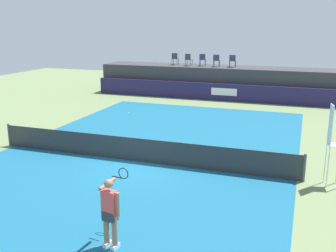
{
  "coord_description": "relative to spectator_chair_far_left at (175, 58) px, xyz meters",
  "views": [
    {
      "loc": [
        6.01,
        -13.49,
        5.3
      ],
      "look_at": [
        0.56,
        2.0,
        1.0
      ],
      "focal_mm": 42.2,
      "sensor_mm": 36.0,
      "label": 1
    }
  ],
  "objects": [
    {
      "name": "spectator_chair_center",
      "position": [
        2.18,
        -0.09,
        0.0
      ],
      "size": [
        0.48,
        0.48,
        0.89
      ],
      "color": "#2D3D56",
      "rests_on": "spectator_platform"
    },
    {
      "name": "umpire_chair",
      "position": [
        10.55,
        -15.38,
        -1.11
      ],
      "size": [
        0.51,
        0.51,
        2.76
      ],
      "color": "white",
      "rests_on": "ground"
    },
    {
      "name": "net_post_far",
      "position": [
        9.77,
        -15.35,
        -2.19
      ],
      "size": [
        0.1,
        0.1,
        1.0
      ],
      "primitive_type": "cylinder",
      "color": "#4C4C51",
      "rests_on": "ground"
    },
    {
      "name": "spectator_platform",
      "position": [
        3.57,
        -0.05,
        -1.59
      ],
      "size": [
        18.0,
        2.8,
        2.2
      ],
      "primitive_type": "cube",
      "color": "#38383D",
      "rests_on": "ground"
    },
    {
      "name": "spectator_chair_right",
      "position": [
        3.3,
        -0.4,
        0.0
      ],
      "size": [
        0.46,
        0.46,
        0.89
      ],
      "color": "#2D3D56",
      "rests_on": "spectator_platform"
    },
    {
      "name": "ground_plane",
      "position": [
        3.57,
        -12.35,
        -2.69
      ],
      "size": [
        48.0,
        48.0,
        0.0
      ],
      "primitive_type": "plane",
      "color": "#6B7F51"
    },
    {
      "name": "spectator_chair_far_right",
      "position": [
        4.46,
        -0.3,
        0.0
      ],
      "size": [
        0.47,
        0.47,
        0.89
      ],
      "color": "#2D3D56",
      "rests_on": "spectator_platform"
    },
    {
      "name": "sponsor_wall",
      "position": [
        3.58,
        -1.85,
        -2.09
      ],
      "size": [
        18.0,
        0.22,
        1.2
      ],
      "color": "#231E4C",
      "rests_on": "ground"
    },
    {
      "name": "tennis_net",
      "position": [
        3.57,
        -15.35,
        -2.22
      ],
      "size": [
        12.4,
        0.02,
        0.95
      ],
      "primitive_type": "cube",
      "color": "#2D2D2D",
      "rests_on": "ground"
    },
    {
      "name": "court_inner",
      "position": [
        3.57,
        -15.35,
        -2.69
      ],
      "size": [
        12.0,
        22.0,
        0.0
      ],
      "primitive_type": "cube",
      "color": "#16597A",
      "rests_on": "ground"
    },
    {
      "name": "tennis_ball",
      "position": [
        -0.34,
        -7.81,
        -2.66
      ],
      "size": [
        0.07,
        0.07,
        0.07
      ],
      "primitive_type": "sphere",
      "color": "#D8EA33",
      "rests_on": "court_inner"
    },
    {
      "name": "net_post_near",
      "position": [
        -2.63,
        -15.35,
        -2.19
      ],
      "size": [
        0.1,
        0.1,
        1.0
      ],
      "primitive_type": "cylinder",
      "color": "#4C4C51",
      "rests_on": "ground"
    },
    {
      "name": "spectator_chair_far_left",
      "position": [
        0.0,
        0.0,
        0.0
      ],
      "size": [
        0.45,
        0.45,
        0.89
      ],
      "color": "#2D3D56",
      "rests_on": "spectator_platform"
    },
    {
      "name": "spectator_chair_left",
      "position": [
        1.17,
        -0.38,
        0.0
      ],
      "size": [
        0.47,
        0.47,
        0.89
      ],
      "color": "#2D3D56",
      "rests_on": "spectator_platform"
    },
    {
      "name": "tennis_player",
      "position": [
        5.43,
        -21.19,
        -1.73
      ],
      "size": [
        0.58,
        1.19,
        1.77
      ],
      "color": "white",
      "rests_on": "court_inner"
    }
  ]
}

